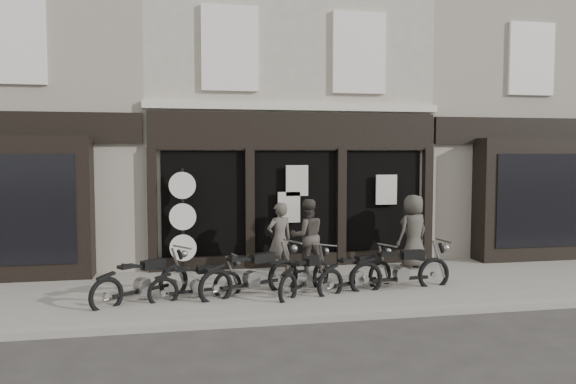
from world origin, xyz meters
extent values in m
plane|color=#2D2B28|center=(0.00, 0.00, 0.00)|extent=(90.00, 90.00, 0.00)
cube|color=slate|center=(0.00, 0.90, 0.06)|extent=(30.00, 4.20, 0.12)
cube|color=gray|center=(0.00, -1.25, 0.07)|extent=(30.00, 0.25, 0.13)
cube|color=#ACA693|center=(0.00, 6.00, 4.10)|extent=(7.20, 6.00, 8.20)
cube|color=black|center=(0.00, 2.92, 3.45)|extent=(7.10, 0.18, 0.90)
cube|color=black|center=(0.00, 2.98, 1.50)|extent=(6.50, 0.10, 2.95)
cube|color=black|center=(0.00, 2.91, 0.22)|extent=(7.10, 0.20, 0.44)
cube|color=beige|center=(0.00, 2.95, 4.05)|extent=(7.30, 0.22, 0.18)
cube|color=silver|center=(-1.60, 2.95, 5.40)|extent=(1.35, 0.12, 2.00)
cube|color=black|center=(-1.60, 2.98, 5.40)|extent=(1.05, 0.06, 1.70)
cube|color=silver|center=(1.60, 2.95, 5.40)|extent=(1.35, 0.12, 2.00)
cube|color=black|center=(1.60, 2.98, 5.40)|extent=(1.05, 0.06, 1.70)
cube|color=black|center=(-3.45, 2.90, 1.55)|extent=(0.22, 0.22, 3.00)
cube|color=black|center=(-1.15, 2.90, 1.55)|extent=(0.22, 0.22, 3.00)
cube|color=black|center=(1.15, 2.90, 1.55)|extent=(0.22, 0.22, 3.00)
cube|color=black|center=(3.45, 2.90, 1.55)|extent=(0.22, 0.22, 3.00)
cube|color=beige|center=(0.00, 2.80, 2.25)|extent=(0.55, 0.04, 0.75)
cube|color=beige|center=(2.30, 2.80, 2.00)|extent=(0.55, 0.04, 0.75)
cube|color=beige|center=(-0.20, 2.80, 1.60)|extent=(0.55, 0.04, 0.75)
cube|color=gray|center=(-6.35, 6.00, 4.10)|extent=(5.50, 6.00, 8.20)
cube|color=black|center=(-6.35, 2.65, 1.70)|extent=(3.20, 0.70, 3.20)
cube|color=black|center=(-6.35, 2.30, 1.70)|extent=(2.60, 0.06, 2.40)
cube|color=black|center=(-6.35, 2.95, 3.50)|extent=(5.40, 0.16, 0.70)
cube|color=silver|center=(-6.35, 2.96, 5.40)|extent=(1.30, 0.10, 1.90)
cube|color=black|center=(-6.35, 2.99, 5.40)|extent=(1.00, 0.06, 1.60)
cube|color=gray|center=(6.35, 6.00, 4.10)|extent=(5.50, 6.00, 8.20)
cube|color=black|center=(6.35, 2.65, 1.70)|extent=(3.20, 0.70, 3.20)
cube|color=black|center=(6.35, 2.30, 1.70)|extent=(2.60, 0.06, 2.40)
cube|color=black|center=(6.35, 2.95, 3.50)|extent=(5.40, 0.16, 0.70)
cube|color=silver|center=(6.35, 2.96, 5.40)|extent=(1.30, 0.10, 1.90)
cube|color=black|center=(6.35, 2.99, 5.40)|extent=(1.00, 0.06, 1.60)
torus|color=black|center=(-2.96, 0.75, 0.34)|extent=(0.61, 0.49, 0.69)
torus|color=black|center=(-4.14, -0.14, 0.34)|extent=(0.61, 0.49, 0.69)
cube|color=black|center=(-3.55, 0.31, 0.30)|extent=(1.00, 0.77, 0.06)
cube|color=gray|center=(-3.53, 0.32, 0.38)|extent=(0.31, 0.29, 0.27)
cube|color=black|center=(-3.33, 0.47, 0.77)|extent=(0.48, 0.42, 0.17)
cube|color=black|center=(-3.79, 0.12, 0.81)|extent=(0.37, 0.35, 0.06)
cylinder|color=gray|center=(-2.78, 0.89, 1.02)|extent=(0.39, 0.49, 0.04)
torus|color=black|center=(-1.90, 0.43, 0.30)|extent=(0.60, 0.23, 0.60)
torus|color=black|center=(-3.14, 0.09, 0.30)|extent=(0.60, 0.23, 0.60)
cube|color=black|center=(-2.52, 0.26, 0.26)|extent=(1.02, 0.32, 0.05)
cube|color=gray|center=(-2.50, 0.26, 0.33)|extent=(0.25, 0.21, 0.23)
cube|color=black|center=(-2.30, 0.32, 0.67)|extent=(0.43, 0.25, 0.15)
cube|color=black|center=(-2.78, 0.19, 0.70)|extent=(0.30, 0.24, 0.05)
cylinder|color=gray|center=(-1.72, 0.48, 0.88)|extent=(0.16, 0.50, 0.03)
torus|color=black|center=(-0.73, 0.69, 0.36)|extent=(0.71, 0.40, 0.74)
torus|color=black|center=(-2.16, 0.02, 0.36)|extent=(0.71, 0.40, 0.74)
cube|color=black|center=(-1.45, 0.35, 0.32)|extent=(1.19, 0.59, 0.07)
cube|color=gray|center=(-1.43, 0.36, 0.41)|extent=(0.32, 0.29, 0.28)
cube|color=black|center=(-1.19, 0.47, 0.82)|extent=(0.53, 0.38, 0.18)
cube|color=black|center=(-1.74, 0.22, 0.86)|extent=(0.39, 0.33, 0.07)
cylinder|color=gray|center=(-0.52, 0.79, 1.08)|extent=(0.30, 0.59, 0.04)
torus|color=black|center=(0.11, 0.83, 0.32)|extent=(0.49, 0.54, 0.65)
torus|color=black|center=(-0.80, -0.21, 0.32)|extent=(0.49, 0.54, 0.65)
cube|color=black|center=(-0.35, 0.31, 0.28)|extent=(0.78, 0.89, 0.06)
cube|color=gray|center=(-0.34, 0.33, 0.36)|extent=(0.28, 0.29, 0.25)
cube|color=black|center=(-0.19, 0.50, 0.72)|extent=(0.41, 0.44, 0.16)
cube|color=black|center=(-0.54, 0.10, 0.76)|extent=(0.33, 0.34, 0.06)
cylinder|color=gray|center=(0.25, 0.99, 0.95)|extent=(0.44, 0.39, 0.03)
torus|color=black|center=(1.34, 0.60, 0.32)|extent=(0.62, 0.36, 0.65)
torus|color=black|center=(0.09, 0.00, 0.32)|extent=(0.62, 0.36, 0.65)
cube|color=black|center=(0.71, 0.30, 0.28)|extent=(1.05, 0.54, 0.06)
cube|color=gray|center=(0.73, 0.31, 0.36)|extent=(0.28, 0.26, 0.25)
cube|color=black|center=(0.94, 0.41, 0.72)|extent=(0.47, 0.34, 0.16)
cube|color=black|center=(0.45, 0.18, 0.76)|extent=(0.34, 0.30, 0.06)
cylinder|color=gray|center=(1.53, 0.69, 0.95)|extent=(0.27, 0.52, 0.03)
torus|color=black|center=(2.44, 0.33, 0.36)|extent=(0.73, 0.16, 0.73)
torus|color=black|center=(0.89, 0.20, 0.36)|extent=(0.73, 0.16, 0.73)
cube|color=black|center=(1.66, 0.26, 0.32)|extent=(1.27, 0.17, 0.06)
cube|color=gray|center=(1.68, 0.27, 0.40)|extent=(0.27, 0.21, 0.28)
cube|color=black|center=(1.94, 0.29, 0.81)|extent=(0.51, 0.23, 0.18)
cube|color=black|center=(1.34, 0.24, 0.85)|extent=(0.34, 0.24, 0.06)
cylinder|color=gray|center=(2.67, 0.35, 1.07)|extent=(0.09, 0.62, 0.04)
imported|color=#453F39|center=(-0.60, 1.85, 0.96)|extent=(0.71, 0.59, 1.69)
imported|color=#3E3732|center=(0.11, 2.16, 0.98)|extent=(0.89, 0.72, 1.73)
imported|color=#3E3A34|center=(2.77, 2.17, 1.02)|extent=(1.03, 0.87, 1.79)
cylinder|color=black|center=(-2.75, 2.60, 0.03)|extent=(0.40, 0.40, 0.07)
cylinder|color=black|center=(-2.75, 2.60, 1.28)|extent=(0.08, 0.08, 2.57)
cylinder|color=black|center=(-2.75, 2.56, 2.18)|extent=(0.62, 0.15, 0.62)
cylinder|color=silver|center=(-2.75, 2.53, 2.18)|extent=(0.62, 0.11, 0.62)
cylinder|color=black|center=(-2.75, 2.56, 1.45)|extent=(0.62, 0.15, 0.62)
cylinder|color=silver|center=(-2.75, 2.53, 1.45)|extent=(0.62, 0.11, 0.62)
cylinder|color=black|center=(-2.75, 2.56, 0.73)|extent=(0.62, 0.15, 0.62)
cylinder|color=silver|center=(-2.75, 2.53, 0.73)|extent=(0.62, 0.11, 0.62)
camera|label=1|loc=(-2.79, -10.56, 2.92)|focal=35.00mm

